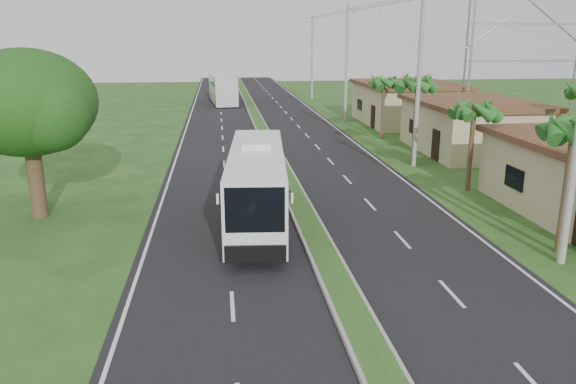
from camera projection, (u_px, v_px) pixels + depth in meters
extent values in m
plane|color=#22481A|center=(345.00, 300.00, 17.56)|extent=(180.00, 180.00, 0.00)
cube|color=black|center=(278.00, 163.00, 36.69)|extent=(14.00, 160.00, 0.02)
cube|color=gray|center=(278.00, 161.00, 36.66)|extent=(1.20, 160.00, 0.17)
cube|color=#22481A|center=(278.00, 160.00, 36.64)|extent=(0.95, 160.00, 0.02)
cube|color=silver|center=(174.00, 166.00, 35.90)|extent=(0.12, 160.00, 0.01)
cube|color=silver|center=(377.00, 160.00, 37.48)|extent=(0.12, 160.00, 0.01)
cube|color=tan|center=(471.00, 129.00, 39.80)|extent=(7.00, 10.00, 3.35)
cube|color=brown|center=(473.00, 103.00, 39.31)|extent=(7.60, 10.60, 0.32)
cube|color=tan|center=(407.00, 105.00, 53.17)|extent=(8.00, 11.00, 3.50)
cube|color=brown|center=(408.00, 84.00, 52.66)|extent=(8.60, 11.60, 0.32)
cylinder|color=#473321|center=(566.00, 189.00, 20.82)|extent=(0.26, 0.26, 5.00)
cylinder|color=#473321|center=(471.00, 148.00, 29.53)|extent=(0.26, 0.26, 4.60)
cylinder|color=#473321|center=(415.00, 122.00, 36.05)|extent=(0.26, 0.26, 5.40)
cylinder|color=#473321|center=(383.00, 109.00, 44.79)|extent=(0.26, 0.26, 4.80)
cylinder|color=#473321|center=(35.00, 174.00, 25.18)|extent=(0.70, 0.70, 4.00)
ellipsoid|color=#124613|center=(27.00, 103.00, 24.33)|extent=(6.00, 6.00, 4.68)
sphere|color=#124613|center=(1.00, 112.00, 25.06)|extent=(3.80, 3.80, 3.80)
sphere|color=#124613|center=(50.00, 112.00, 23.59)|extent=(3.40, 3.40, 3.40)
cylinder|color=gray|center=(419.00, 70.00, 34.17)|extent=(0.28, 0.28, 12.00)
cube|color=gray|center=(403.00, 10.00, 33.10)|extent=(2.40, 0.10, 0.10)
cylinder|color=gray|center=(346.00, 64.00, 53.44)|extent=(0.28, 0.28, 11.00)
cube|color=gray|center=(348.00, 12.00, 52.18)|extent=(1.60, 0.12, 0.12)
cube|color=gray|center=(348.00, 21.00, 52.39)|extent=(1.20, 0.10, 0.10)
cylinder|color=gray|center=(312.00, 58.00, 72.63)|extent=(0.28, 0.28, 10.50)
cube|color=gray|center=(313.00, 23.00, 71.44)|extent=(1.60, 0.12, 0.12)
cube|color=gray|center=(313.00, 29.00, 71.66)|extent=(1.20, 0.10, 0.10)
cylinder|color=gray|center=(471.00, 61.00, 46.17)|extent=(0.18, 0.18, 12.00)
cylinder|color=gray|center=(465.00, 61.00, 47.13)|extent=(0.18, 0.18, 12.00)
cylinder|color=gray|center=(576.00, 60.00, 48.30)|extent=(0.18, 0.18, 12.00)
cube|color=gray|center=(525.00, 61.00, 47.24)|extent=(10.00, 0.14, 0.14)
cube|color=gray|center=(529.00, 24.00, 46.44)|extent=(10.00, 0.14, 0.14)
cube|color=white|center=(257.00, 183.00, 24.33)|extent=(3.14, 11.06, 2.86)
cube|color=black|center=(257.00, 166.00, 24.69)|extent=(3.02, 8.89, 1.15)
cube|color=black|center=(255.00, 210.00, 19.02)|extent=(2.05, 0.30, 1.60)
cube|color=#B10E20|center=(257.00, 203.00, 23.44)|extent=(2.70, 4.90, 0.50)
cube|color=#FF9B15|center=(257.00, 199.00, 24.81)|extent=(2.54, 2.91, 0.23)
cube|color=white|center=(257.00, 143.00, 24.97)|extent=(1.44, 2.28, 0.25)
cylinder|color=black|center=(229.00, 241.00, 21.33)|extent=(0.37, 0.97, 0.95)
cylinder|color=black|center=(283.00, 240.00, 21.41)|extent=(0.37, 0.97, 0.95)
cylinder|color=black|center=(237.00, 195.00, 27.46)|extent=(0.37, 0.97, 0.95)
cylinder|color=black|center=(279.00, 195.00, 27.54)|extent=(0.37, 0.97, 0.95)
cube|color=silver|center=(223.00, 88.00, 69.45)|extent=(3.46, 12.02, 3.30)
cube|color=black|center=(222.00, 80.00, 69.67)|extent=(3.28, 8.94, 1.12)
cube|color=orange|center=(223.00, 94.00, 68.64)|extent=(3.05, 5.85, 0.36)
cylinder|color=black|center=(217.00, 104.00, 64.96)|extent=(0.38, 1.01, 0.99)
cylinder|color=black|center=(236.00, 103.00, 65.39)|extent=(0.38, 1.01, 0.99)
cylinder|color=black|center=(211.00, 96.00, 73.73)|extent=(0.38, 1.01, 0.99)
cylinder|color=black|center=(229.00, 95.00, 74.16)|extent=(0.38, 1.01, 0.99)
imported|color=black|center=(277.00, 194.00, 27.65)|extent=(1.65, 0.67, 0.96)
imported|color=maroon|center=(277.00, 175.00, 27.39)|extent=(0.71, 0.52, 1.80)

